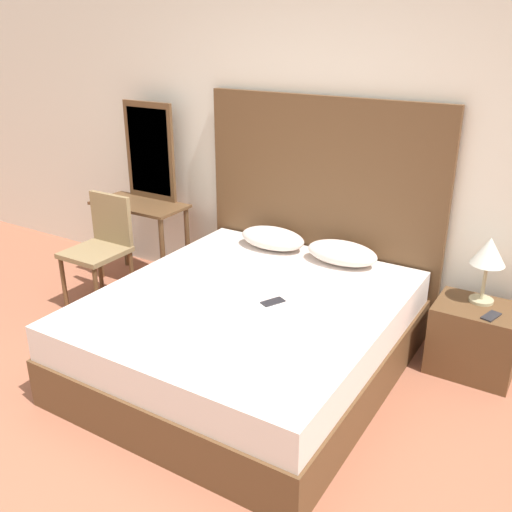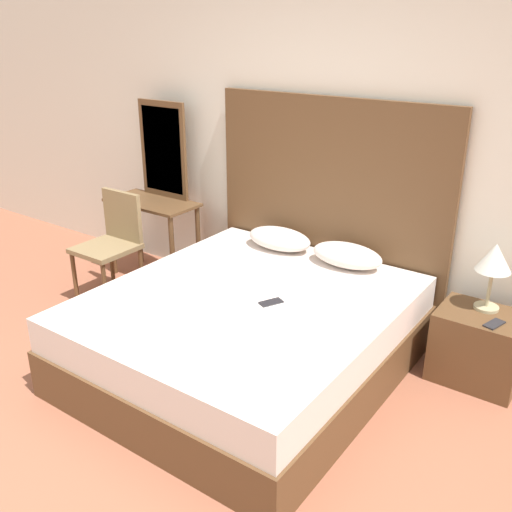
% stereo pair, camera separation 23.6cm
% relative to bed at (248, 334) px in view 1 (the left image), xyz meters
% --- Properties ---
extents(ground_plane, '(16.00, 16.00, 0.00)m').
position_rel_bed_xyz_m(ground_plane, '(-0.05, -1.22, -0.27)').
color(ground_plane, '#9E5B42').
extents(wall_back, '(10.00, 0.06, 2.70)m').
position_rel_bed_xyz_m(wall_back, '(-0.05, 1.13, 1.08)').
color(wall_back, silver).
rests_on(wall_back, ground_plane).
extents(bed, '(1.85, 2.07, 0.55)m').
position_rel_bed_xyz_m(bed, '(0.00, 0.00, 0.00)').
color(bed, brown).
rests_on(bed, ground_plane).
extents(headboard, '(1.94, 0.05, 1.71)m').
position_rel_bed_xyz_m(headboard, '(0.00, 1.06, 0.58)').
color(headboard, brown).
rests_on(headboard, ground_plane).
extents(pillow_left, '(0.54, 0.30, 0.16)m').
position_rel_bed_xyz_m(pillow_left, '(-0.29, 0.83, 0.36)').
color(pillow_left, silver).
rests_on(pillow_left, bed).
extents(pillow_right, '(0.54, 0.30, 0.16)m').
position_rel_bed_xyz_m(pillow_right, '(0.29, 0.83, 0.36)').
color(pillow_right, silver).
rests_on(pillow_right, bed).
extents(phone_on_bed, '(0.13, 0.17, 0.01)m').
position_rel_bed_xyz_m(phone_on_bed, '(0.18, 0.01, 0.28)').
color(phone_on_bed, '#232328').
rests_on(phone_on_bed, bed).
extents(nightstand, '(0.54, 0.42, 0.48)m').
position_rel_bed_xyz_m(nightstand, '(1.30, 0.78, -0.03)').
color(nightstand, brown).
rests_on(nightstand, ground_plane).
extents(table_lamp, '(0.22, 0.22, 0.45)m').
position_rel_bed_xyz_m(table_lamp, '(1.29, 0.87, 0.55)').
color(table_lamp, tan).
rests_on(table_lamp, nightstand).
extents(phone_on_nightstand, '(0.11, 0.16, 0.01)m').
position_rel_bed_xyz_m(phone_on_nightstand, '(1.39, 0.68, 0.21)').
color(phone_on_nightstand, '#232328').
rests_on(phone_on_nightstand, nightstand).
extents(vanity_desk, '(0.84, 0.42, 0.73)m').
position_rel_bed_xyz_m(vanity_desk, '(-1.60, 0.75, 0.31)').
color(vanity_desk, brown).
rests_on(vanity_desk, ground_plane).
extents(vanity_mirror, '(0.52, 0.03, 0.85)m').
position_rel_bed_xyz_m(vanity_mirror, '(-1.60, 0.93, 0.89)').
color(vanity_mirror, brown).
rests_on(vanity_mirror, vanity_desk).
extents(chair, '(0.44, 0.46, 0.91)m').
position_rel_bed_xyz_m(chair, '(-1.56, 0.24, 0.26)').
color(chair, olive).
rests_on(chair, ground_plane).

